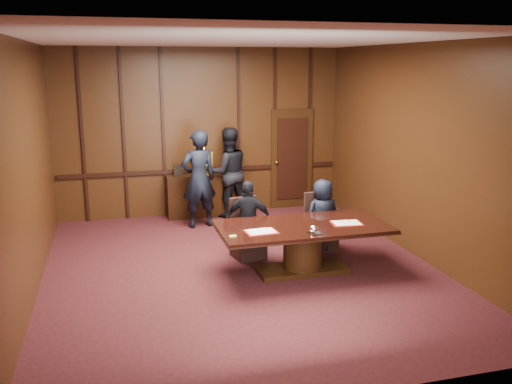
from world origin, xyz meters
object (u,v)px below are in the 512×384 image
at_px(signatory_left, 249,220).
at_px(witness_left, 199,179).
at_px(sideboard, 205,193).
at_px(signatory_right, 323,216).
at_px(witness_right, 228,172).
at_px(conference_table, 303,240).

xyz_separation_m(signatory_left, witness_left, (-0.50, 2.00, 0.31)).
xyz_separation_m(sideboard, signatory_right, (1.55, -2.77, 0.15)).
relative_size(signatory_right, witness_right, 0.67).
distance_m(conference_table, witness_right, 3.46).
bearing_deg(witness_right, signatory_right, 106.24).
xyz_separation_m(sideboard, conference_table, (0.90, -3.57, 0.02)).
relative_size(conference_table, witness_right, 1.39).
bearing_deg(conference_table, signatory_right, 50.91).
xyz_separation_m(signatory_right, witness_right, (-1.08, 2.61, 0.31)).
bearing_deg(witness_right, sideboard, -24.88).
relative_size(signatory_left, witness_left, 0.68).
distance_m(signatory_left, witness_right, 2.64).
height_order(sideboard, signatory_right, sideboard).
relative_size(witness_left, witness_right, 1.02).
distance_m(sideboard, conference_table, 3.68).
relative_size(signatory_right, witness_left, 0.66).
distance_m(witness_left, witness_right, 0.94).
relative_size(signatory_left, signatory_right, 1.04).
distance_m(conference_table, witness_left, 3.06).
height_order(sideboard, signatory_left, sideboard).
bearing_deg(signatory_right, signatory_left, -4.72).
height_order(signatory_right, witness_left, witness_left).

